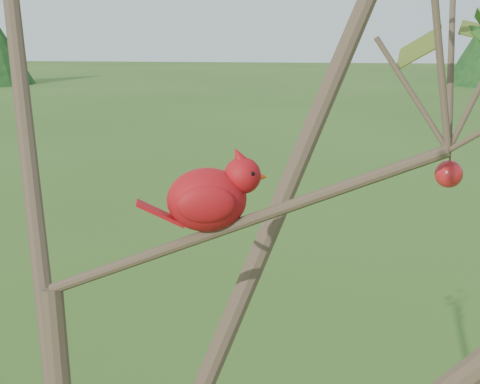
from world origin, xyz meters
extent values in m
sphere|color=red|center=(0.56, 0.09, 2.16)|extent=(0.04, 0.04, 0.04)
ellipsoid|color=red|center=(0.21, 0.08, 2.11)|extent=(0.14, 0.12, 0.10)
sphere|color=red|center=(0.26, 0.09, 2.15)|extent=(0.07, 0.07, 0.06)
cone|color=red|center=(0.26, 0.09, 2.18)|extent=(0.05, 0.04, 0.04)
cone|color=#D85914|center=(0.29, 0.10, 2.15)|extent=(0.03, 0.03, 0.02)
ellipsoid|color=black|center=(0.28, 0.10, 2.15)|extent=(0.02, 0.03, 0.03)
cube|color=red|center=(0.14, 0.06, 2.10)|extent=(0.08, 0.04, 0.04)
ellipsoid|color=red|center=(0.20, 0.11, 2.12)|extent=(0.09, 0.05, 0.06)
ellipsoid|color=red|center=(0.21, 0.04, 2.12)|extent=(0.09, 0.05, 0.06)
camera|label=1|loc=(0.36, -0.88, 2.37)|focal=50.00mm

